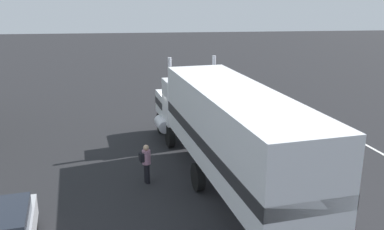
{
  "coord_description": "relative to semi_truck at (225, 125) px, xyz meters",
  "views": [
    {
      "loc": [
        -20.81,
        1.92,
        7.46
      ],
      "look_at": [
        -1.05,
        -0.25,
        1.6
      ],
      "focal_mm": 39.24,
      "sensor_mm": 36.0,
      "label": 1
    }
  ],
  "objects": [
    {
      "name": "ground_plane",
      "position": [
        5.7,
        1.0,
        -2.52
      ],
      "size": [
        120.0,
        120.0,
        0.0
      ],
      "primitive_type": "plane",
      "color": "#232326"
    },
    {
      "name": "person_bystander",
      "position": [
        0.57,
        3.05,
        -1.63
      ],
      "size": [
        0.39,
        0.48,
        1.63
      ],
      "color": "black",
      "rests_on": "ground_plane"
    },
    {
      "name": "lane_stripe_far",
      "position": [
        2.92,
        -8.12,
        -2.52
      ],
      "size": [
        4.39,
        0.7,
        0.01
      ],
      "primitive_type": "cube",
      "rotation": [
        0.0,
        0.0,
        0.12
      ],
      "color": "silver",
      "rests_on": "ground_plane"
    },
    {
      "name": "semi_truck",
      "position": [
        0.0,
        0.0,
        0.0
      ],
      "size": [
        14.38,
        4.94,
        4.5
      ],
      "color": "white",
      "rests_on": "ground_plane"
    },
    {
      "name": "lane_stripe_near",
      "position": [
        5.51,
        -2.5,
        -2.52
      ],
      "size": [
        4.37,
        0.89,
        0.01
      ],
      "primitive_type": "cube",
      "rotation": [
        0.0,
        0.0,
        0.17
      ],
      "color": "silver",
      "rests_on": "ground_plane"
    },
    {
      "name": "lane_stripe_mid",
      "position": [
        2.66,
        -5.21,
        -2.52
      ],
      "size": [
        4.35,
        0.99,
        0.01
      ],
      "primitive_type": "cube",
      "rotation": [
        0.0,
        0.0,
        0.19
      ],
      "color": "silver",
      "rests_on": "ground_plane"
    }
  ]
}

